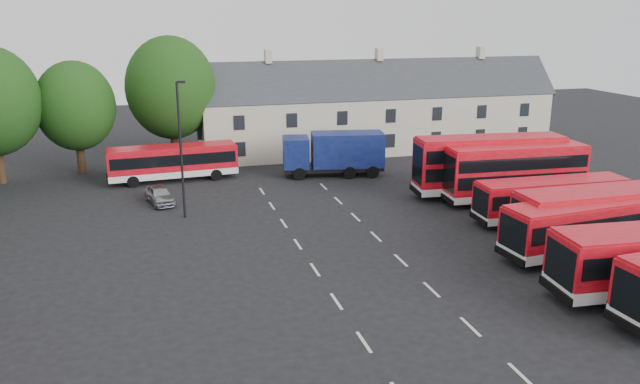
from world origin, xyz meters
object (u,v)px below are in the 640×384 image
at_px(bus_dd_south, 515,170).
at_px(box_truck, 335,152).
at_px(silver_car, 159,195).
at_px(lamppost, 181,147).

bearing_deg(bus_dd_south, box_truck, 136.26).
bearing_deg(silver_car, bus_dd_south, -28.60).
height_order(bus_dd_south, box_truck, bus_dd_south).
height_order(bus_dd_south, silver_car, bus_dd_south).
xyz_separation_m(bus_dd_south, box_truck, (-10.34, 11.00, -0.35)).
relative_size(bus_dd_south, lamppost, 1.14).
xyz_separation_m(bus_dd_south, silver_car, (-24.97, 6.64, -1.77)).
xyz_separation_m(box_truck, lamppost, (-13.05, -8.15, 2.84)).
distance_m(box_truck, silver_car, 15.33).
xyz_separation_m(box_truck, silver_car, (-14.63, -4.36, -1.42)).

